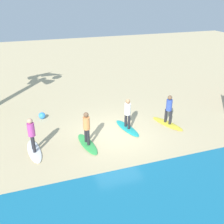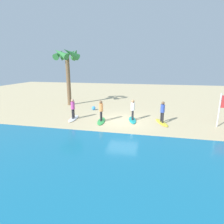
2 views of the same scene
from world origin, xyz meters
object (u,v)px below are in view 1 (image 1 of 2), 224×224
(surfer_yellow, at_px, (169,107))
(beach_ball, at_px, (42,116))
(surfboard_yellow, at_px, (167,124))
(surfer_green, at_px, (87,126))
(surfboard_teal, at_px, (127,128))
(surfboard_green, at_px, (87,144))
(surfer_white, at_px, (31,132))
(surfboard_white, at_px, (34,151))
(surfer_teal, at_px, (128,111))

(surfer_yellow, relative_size, beach_ball, 4.20)
(surfboard_yellow, bearing_deg, surfer_green, -102.27)
(surfboard_teal, height_order, surfboard_green, same)
(surfer_green, relative_size, beach_ball, 4.20)
(beach_ball, bearing_deg, surfboard_green, 116.55)
(surfboard_green, height_order, surfer_green, surfer_green)
(surfer_green, height_order, surfer_white, same)
(surfer_yellow, height_order, surfboard_white, surfer_yellow)
(surfboard_yellow, height_order, surfboard_white, same)
(surfboard_white, height_order, beach_ball, beach_ball)
(surfboard_teal, bearing_deg, surfer_green, -80.75)
(surfboard_white, distance_m, surfer_white, 0.99)
(surfboard_green, distance_m, surfer_white, 2.68)
(surfer_teal, distance_m, surfboard_green, 2.75)
(surfer_white, bearing_deg, surfboard_yellow, -176.50)
(surfboard_green, xyz_separation_m, surfboard_white, (2.48, -0.19, 0.00))
(surfboard_green, bearing_deg, surfboard_white, -102.09)
(surfboard_yellow, bearing_deg, surfboard_teal, -115.58)
(surfboard_yellow, height_order, beach_ball, beach_ball)
(surfboard_yellow, distance_m, surfboard_teal, 2.33)
(surfboard_green, relative_size, surfboard_white, 1.00)
(surfer_teal, height_order, beach_ball, surfer_teal)
(surfer_yellow, distance_m, surfer_green, 4.78)
(surfboard_yellow, xyz_separation_m, surfer_teal, (2.32, -0.23, 0.99))
(surfer_white, bearing_deg, surfboard_white, 90.00)
(surfboard_yellow, relative_size, surfer_teal, 1.28)
(surfboard_white, xyz_separation_m, beach_ball, (-0.68, -3.42, 0.15))
(surfboard_teal, height_order, surfer_green, surfer_green)
(surfer_green, bearing_deg, surfboard_green, -90.00)
(surfer_teal, relative_size, beach_ball, 4.20)
(surfer_yellow, bearing_deg, surfboard_teal, -5.74)
(surfboard_teal, relative_size, surfboard_white, 1.00)
(surfer_teal, height_order, surfboard_green, surfer_teal)
(surfboard_white, bearing_deg, surfboard_green, 79.96)
(surfer_yellow, bearing_deg, surfer_white, 3.50)
(surfboard_green, distance_m, surfboard_white, 2.49)
(surfer_teal, distance_m, surfboard_white, 5.05)
(surfer_teal, xyz_separation_m, beach_ball, (4.23, -2.75, -0.84))
(surfer_yellow, height_order, beach_ball, surfer_yellow)
(beach_ball, bearing_deg, surfboard_teal, 146.95)
(surfboard_yellow, height_order, surfer_yellow, surfer_yellow)
(surfboard_teal, relative_size, surfboard_green, 1.00)
(surfer_yellow, xyz_separation_m, surfer_teal, (2.32, -0.23, 0.00))
(surfer_white, relative_size, beach_ball, 4.20)
(surfer_white, bearing_deg, surfer_yellow, -176.50)
(surfboard_yellow, bearing_deg, beach_ball, -134.33)
(surfboard_green, height_order, surfboard_white, same)
(surfer_green, distance_m, beach_ball, 4.13)
(surfboard_green, relative_size, surfer_white, 1.28)
(surfer_teal, bearing_deg, surfer_yellow, 174.26)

